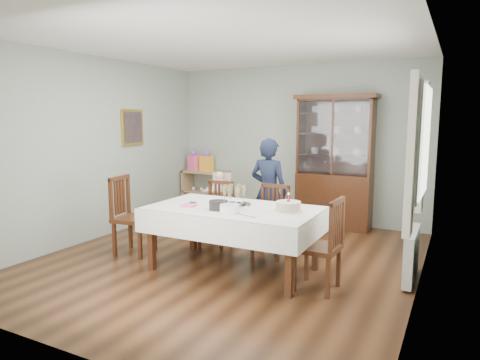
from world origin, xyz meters
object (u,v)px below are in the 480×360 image
Objects in this scene: chair_far_right at (270,235)px; chair_end_left at (133,231)px; high_chair at (220,209)px; birthday_cake at (288,207)px; woman at (269,192)px; champagne_tray at (234,199)px; dining_table at (234,238)px; china_cabinet at (335,160)px; gift_bag_orange at (206,161)px; chair_end_right at (319,263)px; gift_bag_pink at (194,161)px; sideboard at (206,191)px; chair_far_left at (216,228)px.

chair_end_left reaches higher than chair_far_right.
birthday_cake is (1.66, -1.34, 0.44)m from high_chair.
champagne_tray is at bearing 93.99° from woman.
dining_table is at bearing 96.02° from woman.
gift_bag_orange is (-2.46, 0.00, -0.14)m from china_cabinet.
chair_far_right is at bearing -129.28° from chair_end_right.
gift_bag_pink is at bearing 139.29° from birthday_cake.
high_chair is 2.44× the size of gift_bag_pink.
gift_bag_orange is (0.04, -0.02, 0.59)m from sideboard.
chair_end_left reaches higher than high_chair.
china_cabinet is 5.22× the size of gift_bag_orange.
china_cabinet reaches higher than high_chair.
china_cabinet is 2.60m from sideboard.
woman is at bearing -32.16° from gift_bag_pink.
birthday_cake is (0.71, -0.04, -0.02)m from champagne_tray.
chair_end_right is at bearing -22.07° from birthday_cake.
high_chair is at bearing 146.90° from chair_far_right.
high_chair is at bearing -9.91° from woman.
sideboard is at bearing 151.47° from gift_bag_orange.
woman is (1.42, 1.25, 0.45)m from chair_end_left.
champagne_tray is (-0.23, -0.58, 0.56)m from chair_far_right.
chair_far_right is 0.75m from woman.
birthday_cake is (0.73, -1.13, 0.06)m from woman.
chair_end_left is 1.05× the size of chair_end_right.
champagne_tray is (0.95, -1.30, 0.46)m from high_chair.
chair_end_right is (1.74, -0.83, 0.02)m from chair_far_left.
champagne_tray reaches higher than birthday_cake.
high_chair is at bearing -42.92° from gift_bag_pink.
chair_end_right reaches higher than chair_far_right.
dining_table is 2.15× the size of chair_far_right.
high_chair is (-0.34, 0.68, 0.11)m from chair_far_left.
chair_end_left reaches higher than chair_end_right.
chair_far_left is 2.19× the size of gift_bag_orange.
gift_bag_pink reaches higher than chair_far_right.
woman is at bearing 91.26° from champagne_tray.
chair_end_right reaches higher than chair_far_left.
china_cabinet is 2.23× the size of high_chair.
chair_far_left is at bearing 153.59° from birthday_cake.
woman is 2.58m from gift_bag_pink.
champagne_tray is at bearing -60.72° from high_chair.
gift_bag_pink reaches higher than birthday_cake.
sideboard is 4.08m from chair_end_right.
china_cabinet is 2.76m from gift_bag_pink.
chair_far_left is 0.88× the size of chair_end_left.
chair_end_left reaches higher than birthday_cake.
sideboard is 0.63m from gift_bag_pink.
birthday_cake is (1.33, -0.66, 0.55)m from chair_far_left.
high_chair reaches higher than chair_far_left.
chair_end_right is 2.36× the size of gift_bag_orange.
woman reaches higher than gift_bag_pink.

